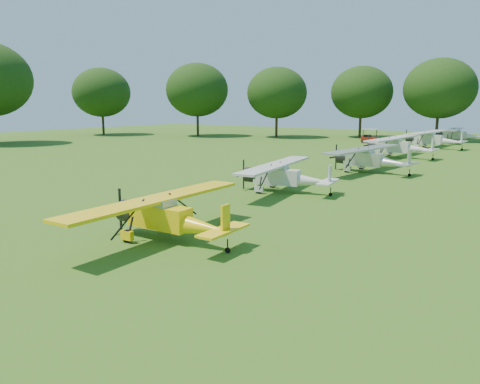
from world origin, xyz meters
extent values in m
plane|color=#204F13|center=(0.00, 0.00, 0.00)|extent=(160.00, 160.00, 0.00)
cylinder|color=#312113|center=(-2.12, 56.74, 2.37)|extent=(0.44, 0.44, 4.74)
ellipsoid|color=black|center=(-2.12, 56.74, 8.16)|extent=(11.05, 11.05, 9.39)
cylinder|color=#312113|center=(-14.75, 56.54, 2.24)|extent=(0.44, 0.44, 4.49)
ellipsoid|color=black|center=(-14.75, 56.54, 7.73)|extent=(10.47, 10.47, 8.90)
cylinder|color=#312113|center=(-26.90, 48.50, 2.22)|extent=(0.44, 0.44, 4.44)
ellipsoid|color=black|center=(-26.90, 48.50, 7.65)|extent=(10.36, 10.36, 8.80)
cylinder|color=#312113|center=(-40.16, 42.92, 2.39)|extent=(0.44, 0.44, 4.77)
ellipsoid|color=black|center=(-40.16, 42.92, 8.22)|extent=(11.14, 11.14, 9.47)
cylinder|color=#312113|center=(-57.03, 35.30, 2.28)|extent=(0.44, 0.44, 4.56)
ellipsoid|color=black|center=(-57.03, 35.30, 7.85)|extent=(10.64, 10.64, 9.04)
cube|color=yellow|center=(1.05, -8.60, 1.00)|extent=(3.08, 1.00, 1.00)
cone|color=yellow|center=(3.62, -8.52, 0.86)|extent=(2.69, 0.94, 0.86)
cube|color=#8CA5B2|center=(0.95, -8.60, 1.53)|extent=(1.55, 0.92, 0.52)
cylinder|color=black|center=(-0.77, -8.65, 1.00)|extent=(0.89, 1.02, 0.99)
cube|color=black|center=(-1.38, -8.67, 1.00)|extent=(0.06, 0.12, 2.00)
cube|color=yellow|center=(0.95, -8.60, 1.76)|extent=(1.68, 10.14, 0.13)
cube|color=yellow|center=(4.57, -8.49, 1.34)|extent=(0.11, 0.53, 1.24)
cube|color=yellow|center=(4.48, -8.49, 0.91)|extent=(0.89, 2.69, 0.09)
cylinder|color=black|center=(0.32, -9.81, 0.29)|extent=(0.58, 0.17, 0.57)
cylinder|color=black|center=(0.25, -7.43, 0.29)|extent=(0.58, 0.17, 0.57)
cylinder|color=black|center=(4.67, -8.49, 0.11)|extent=(0.23, 0.08, 0.23)
cube|color=silver|center=(-0.47, 4.00, 1.02)|extent=(3.21, 1.41, 1.02)
cone|color=silver|center=(2.12, 4.43, 0.87)|extent=(2.82, 1.30, 0.87)
cube|color=#8CA5B2|center=(-0.56, 3.99, 1.55)|extent=(1.68, 1.13, 0.53)
cylinder|color=black|center=(-2.29, 3.71, 1.02)|extent=(1.03, 1.14, 1.01)
cube|color=black|center=(-2.91, 3.60, 1.02)|extent=(0.08, 0.12, 2.04)
cube|color=silver|center=(-0.56, 3.99, 1.80)|extent=(3.05, 10.38, 0.14)
cube|color=silver|center=(3.08, 4.59, 1.36)|extent=(0.18, 0.54, 1.26)
cube|color=silver|center=(2.98, 4.57, 0.92)|extent=(1.25, 2.82, 0.09)
cylinder|color=black|center=(-1.04, 2.68, 0.29)|extent=(0.60, 0.25, 0.58)
cylinder|color=black|center=(-1.43, 5.08, 0.29)|extent=(0.60, 0.25, 0.58)
cylinder|color=black|center=(3.17, 4.60, 0.12)|extent=(0.24, 0.11, 0.23)
cube|color=silver|center=(0.99, 16.26, 1.12)|extent=(3.49, 1.36, 1.12)
cone|color=silver|center=(3.85, 15.96, 0.96)|extent=(3.06, 1.26, 0.96)
cube|color=#8CA5B2|center=(0.88, 16.27, 1.70)|extent=(1.79, 1.15, 0.58)
cylinder|color=black|center=(-1.02, 16.47, 1.12)|extent=(1.07, 1.20, 1.11)
cube|color=black|center=(-1.71, 16.54, 1.12)|extent=(0.08, 0.13, 2.23)
cube|color=silver|center=(0.88, 16.27, 1.97)|extent=(2.70, 11.37, 0.15)
cube|color=silver|center=(4.90, 15.85, 1.49)|extent=(0.17, 0.59, 1.38)
cube|color=silver|center=(4.80, 15.86, 1.01)|extent=(1.21, 3.06, 0.10)
cylinder|color=black|center=(0.01, 15.02, 0.32)|extent=(0.65, 0.24, 0.64)
cylinder|color=black|center=(0.28, 17.67, 0.32)|extent=(0.65, 0.24, 0.64)
cylinder|color=black|center=(5.01, 15.84, 0.13)|extent=(0.26, 0.11, 0.26)
cube|color=silver|center=(-0.39, 28.82, 1.18)|extent=(3.66, 1.26, 1.18)
cone|color=silver|center=(2.65, 28.66, 1.01)|extent=(3.20, 1.18, 1.01)
cube|color=#8CA5B2|center=(-0.50, 28.83, 1.80)|extent=(1.85, 1.13, 0.62)
cylinder|color=black|center=(-2.53, 28.93, 1.18)|extent=(1.07, 1.22, 1.17)
cube|color=black|center=(-3.26, 28.97, 1.18)|extent=(0.07, 0.14, 2.37)
cube|color=silver|center=(-0.50, 28.83, 2.08)|extent=(2.26, 12.01, 0.16)
cube|color=silver|center=(3.77, 28.60, 1.58)|extent=(0.15, 0.62, 1.46)
cube|color=silver|center=(3.66, 28.61, 1.07)|extent=(1.12, 3.20, 0.10)
cylinder|color=black|center=(-1.37, 27.46, 0.34)|extent=(0.68, 0.22, 0.68)
cylinder|color=black|center=(-1.22, 30.27, 0.34)|extent=(0.68, 0.22, 0.68)
cylinder|color=black|center=(3.88, 28.60, 0.14)|extent=(0.27, 0.10, 0.27)
cube|color=silver|center=(0.08, 42.05, 1.19)|extent=(3.71, 1.40, 1.19)
cone|color=silver|center=(3.13, 41.78, 1.02)|extent=(3.25, 1.30, 1.02)
cube|color=#8CA5B2|center=(-0.03, 42.06, 1.81)|extent=(1.90, 1.20, 0.62)
cylinder|color=black|center=(-2.06, 42.25, 1.19)|extent=(1.12, 1.26, 1.18)
cube|color=black|center=(-2.80, 42.31, 1.19)|extent=(0.08, 0.14, 2.38)
cube|color=silver|center=(-0.03, 42.06, 2.09)|extent=(2.71, 12.10, 0.16)
cube|color=silver|center=(4.25, 41.68, 1.59)|extent=(0.17, 0.63, 1.47)
cube|color=silver|center=(4.14, 41.69, 1.08)|extent=(1.24, 3.24, 0.10)
cylinder|color=black|center=(-0.95, 40.73, 0.34)|extent=(0.69, 0.24, 0.68)
cylinder|color=black|center=(-0.69, 43.55, 0.34)|extent=(0.69, 0.24, 0.68)
cylinder|color=black|center=(4.37, 41.67, 0.14)|extent=(0.28, 0.11, 0.27)
cube|color=silver|center=(0.96, 54.68, 1.10)|extent=(3.41, 1.23, 1.10)
cone|color=silver|center=(3.78, 54.88, 0.94)|extent=(2.99, 1.15, 0.94)
cube|color=#8CA5B2|center=(0.86, 54.67, 1.67)|extent=(1.74, 1.08, 0.58)
cylinder|color=black|center=(-1.02, 54.54, 1.10)|extent=(1.02, 1.15, 1.09)
cube|color=black|center=(-1.70, 54.49, 1.10)|extent=(0.07, 0.13, 2.20)
cube|color=silver|center=(0.86, 54.67, 1.93)|extent=(2.31, 11.16, 0.15)
cylinder|color=black|center=(0.22, 53.32, 0.31)|extent=(0.64, 0.21, 0.63)
cylinder|color=black|center=(0.03, 55.92, 0.31)|extent=(0.64, 0.21, 0.63)
cube|color=#B01C0C|center=(-9.19, 46.07, 0.50)|extent=(2.72, 1.91, 0.78)
cube|color=black|center=(-9.52, 45.98, 0.95)|extent=(1.28, 1.44, 0.50)
cube|color=silver|center=(-9.19, 46.07, 2.04)|extent=(2.64, 1.99, 0.09)
cylinder|color=black|center=(-9.83, 45.19, 0.25)|extent=(0.52, 0.27, 0.49)
cylinder|color=black|center=(-10.17, 46.54, 0.25)|extent=(0.52, 0.27, 0.49)
cylinder|color=black|center=(-8.20, 45.60, 0.25)|extent=(0.52, 0.27, 0.49)
cylinder|color=black|center=(-8.54, 46.95, 0.25)|extent=(0.52, 0.27, 0.49)
camera|label=1|loc=(15.28, -22.76, 5.85)|focal=35.00mm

